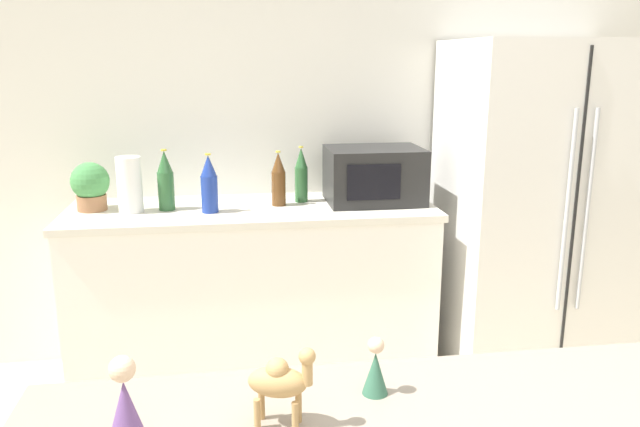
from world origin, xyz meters
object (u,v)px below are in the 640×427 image
Objects in this scene: back_bottle_1 at (301,175)px; wise_man_figurine_crimson at (125,407)px; potted_plant at (90,185)px; camel_figurine at (280,380)px; microwave at (374,175)px; wise_man_figurine_purple at (375,369)px; back_bottle_3 at (166,181)px; refrigerator at (535,210)px; paper_towel_roll at (130,185)px; back_bottle_2 at (209,184)px; back_bottle_0 at (279,180)px.

back_bottle_1 reaches higher than wise_man_figurine_crimson.
potted_plant is 1.38× the size of wise_man_figurine_crimson.
camel_figurine is at bearing 4.22° from wise_man_figurine_crimson.
wise_man_figurine_purple is at bearing -103.03° from microwave.
microwave is at bearing 1.07° from back_bottle_3.
potted_plant is (-2.24, 0.13, 0.17)m from refrigerator.
camel_figurine is at bearing -127.72° from refrigerator.
refrigerator is 5.99× the size of back_bottle_1.
wise_man_figurine_crimson is at bearing -132.18° from refrigerator.
paper_towel_roll is 2.17× the size of wise_man_figurine_purple.
wise_man_figurine_crimson is (-0.09, -1.95, -0.00)m from back_bottle_2.
potted_plant is at bearing 110.07° from camel_figurine.
back_bottle_3 is (-0.55, -0.01, 0.01)m from back_bottle_0.
back_bottle_1 is (1.03, 0.04, 0.01)m from potted_plant.
paper_towel_roll is 1.57× the size of wise_man_figurine_crimson.
potted_plant is at bearing -177.76° from back_bottle_1.
wise_man_figurine_crimson is (0.28, -2.01, -0.00)m from paper_towel_roll.
back_bottle_3 is (-0.21, 0.08, 0.01)m from back_bottle_2.
back_bottle_1 is 1.68× the size of wise_man_figurine_crimson.
microwave is 1.67× the size of back_bottle_1.
camel_figurine is (0.39, -2.01, 0.01)m from back_bottle_3.
back_bottle_0 is 0.55m from back_bottle_3.
back_bottle_3 reaches higher than paper_towel_roll.
back_bottle_3 reaches higher than wise_man_figurine_crimson.
back_bottle_1 is at bearing 75.29° from wise_man_figurine_crimson.
microwave reaches higher than camel_figurine.
refrigerator reaches higher than potted_plant.
back_bottle_0 is 0.93× the size of back_bottle_3.
camel_figurine is 1.29× the size of wise_man_figurine_purple.
refrigerator is at bearing 47.82° from wise_man_figurine_crimson.
paper_towel_roll is 2.06m from camel_figurine.
back_bottle_3 is at bearing 158.96° from back_bottle_2.
refrigerator is 1.68m from back_bottle_2.
back_bottle_0 is 0.97× the size of back_bottle_2.
microwave is at bearing 65.77° from wise_man_figurine_crimson.
refrigerator is 1.89m from back_bottle_3.
wise_man_figurine_purple is (0.04, -1.94, -0.02)m from back_bottle_0.
microwave is at bearing 72.27° from camel_figurine.
back_bottle_2 is at bearing -173.10° from microwave.
back_bottle_3 is at bearing -6.66° from potted_plant.
microwave is at bearing -0.92° from potted_plant.
back_bottle_2 is at bearing 179.80° from refrigerator.
microwave is 1.04m from back_bottle_3.
back_bottle_0 is (0.91, -0.03, 0.01)m from potted_plant.
wise_man_figurine_purple is at bearing -92.34° from back_bottle_1.
refrigerator is 0.87m from microwave.
refrigerator is 6.04× the size of back_bottle_2.
microwave is 0.83m from back_bottle_2.
paper_towel_roll is 2.03m from wise_man_figurine_crimson.
paper_towel_roll is at bearing 105.63° from camel_figurine.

